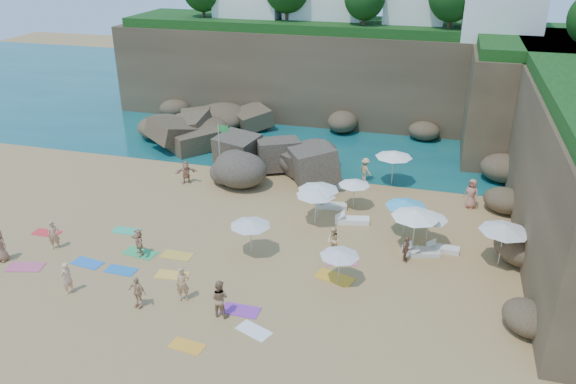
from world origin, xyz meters
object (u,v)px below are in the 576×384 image
(person_stand_2, at_px, (365,170))
(rock_outcrop, at_px, (275,177))
(person_stand_4, at_px, (472,194))
(person_stand_0, at_px, (54,235))
(person_stand_5, at_px, (186,172))
(person_stand_6, at_px, (67,278))
(parasol_2, at_px, (354,183))
(parasol_1, at_px, (394,154))
(person_stand_1, at_px, (219,298))
(flag_pole, at_px, (221,143))
(lounger_0, at_px, (331,206))
(person_stand_3, at_px, (406,249))
(parasol_0, at_px, (318,187))

(person_stand_2, bearing_deg, rock_outcrop, 51.06)
(person_stand_2, relative_size, person_stand_4, 0.87)
(person_stand_0, xyz_separation_m, person_stand_5, (3.14, 10.17, -0.02))
(person_stand_6, bearing_deg, person_stand_0, -123.57)
(parasol_2, distance_m, person_stand_6, 17.46)
(parasol_2, relative_size, person_stand_0, 1.20)
(parasol_1, distance_m, person_stand_1, 18.03)
(parasol_2, distance_m, person_stand_5, 11.90)
(flag_pole, xyz_separation_m, parasol_1, (11.83, 1.96, -0.31))
(parasol_1, height_order, lounger_0, parasol_1)
(person_stand_0, relative_size, person_stand_5, 1.02)
(parasol_2, xyz_separation_m, person_stand_2, (0.08, 4.46, -0.89))
(person_stand_0, xyz_separation_m, person_stand_3, (18.72, 3.89, -0.11))
(rock_outcrop, xyz_separation_m, person_stand_1, (2.23, -16.02, 0.92))
(person_stand_5, bearing_deg, person_stand_2, -13.05)
(rock_outcrop, distance_m, lounger_0, 6.24)
(parasol_1, xyz_separation_m, parasol_2, (-1.95, -4.39, -0.47))
(lounger_0, xyz_separation_m, person_stand_4, (8.46, 2.45, 0.82))
(person_stand_3, xyz_separation_m, person_stand_5, (-15.57, 6.28, 0.09))
(parasol_1, bearing_deg, person_stand_1, -109.28)
(rock_outcrop, height_order, person_stand_5, person_stand_5)
(person_stand_1, bearing_deg, person_stand_2, -99.18)
(rock_outcrop, relative_size, flag_pole, 1.80)
(person_stand_3, bearing_deg, lounger_0, 62.33)
(person_stand_6, bearing_deg, person_stand_5, -166.53)
(parasol_1, height_order, person_stand_0, parasol_1)
(rock_outcrop, bearing_deg, person_stand_1, -82.07)
(parasol_1, height_order, person_stand_2, parasol_1)
(parasol_0, height_order, lounger_0, parasol_0)
(person_stand_4, bearing_deg, person_stand_5, -145.07)
(flag_pole, distance_m, person_stand_0, 13.07)
(person_stand_3, bearing_deg, person_stand_5, 86.04)
(lounger_0, distance_m, person_stand_2, 5.12)
(person_stand_6, bearing_deg, person_stand_3, 128.36)
(parasol_0, xyz_separation_m, person_stand_0, (-13.17, -7.30, -1.32))
(flag_pole, xyz_separation_m, lounger_0, (8.56, -2.85, -2.36))
(person_stand_4, bearing_deg, person_stand_1, -96.38)
(rock_outcrop, distance_m, person_stand_6, 17.28)
(rock_outcrop, height_order, person_stand_4, person_stand_4)
(person_stand_2, xyz_separation_m, person_stand_6, (-11.80, -17.38, -0.01))
(parasol_2, bearing_deg, parasol_1, 66.02)
(lounger_0, height_order, person_stand_4, person_stand_4)
(flag_pole, height_order, person_stand_6, flag_pole)
(parasol_0, relative_size, person_stand_3, 1.71)
(parasol_0, height_order, person_stand_4, parasol_0)
(person_stand_2, height_order, person_stand_6, person_stand_2)
(lounger_0, bearing_deg, person_stand_0, -155.24)
(rock_outcrop, bearing_deg, lounger_0, -38.19)
(lounger_0, distance_m, person_stand_0, 16.41)
(rock_outcrop, xyz_separation_m, lounger_0, (4.90, -3.85, 0.15))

